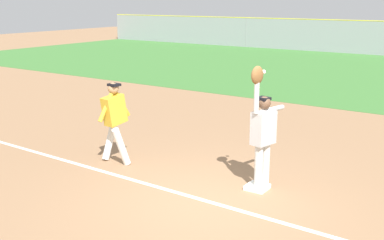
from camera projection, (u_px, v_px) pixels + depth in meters
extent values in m
plane|color=#936D4C|center=(209.00, 202.00, 8.25)|extent=(76.29, 76.29, 0.00)
cube|color=white|center=(70.00, 162.00, 10.29)|extent=(12.00, 0.37, 0.01)
cube|color=white|center=(257.00, 187.00, 8.81)|extent=(0.39, 0.39, 0.08)
cylinder|color=silver|center=(265.00, 165.00, 8.84)|extent=(0.18, 0.18, 0.85)
cylinder|color=silver|center=(258.00, 167.00, 8.71)|extent=(0.18, 0.18, 0.85)
cube|color=#B7B7B7|center=(263.00, 128.00, 8.60)|extent=(0.35, 0.49, 0.60)
sphere|color=brown|center=(264.00, 103.00, 8.48)|extent=(0.28, 0.28, 0.23)
cube|color=black|center=(263.00, 98.00, 8.49)|extent=(0.26, 0.24, 0.05)
cylinder|color=#B7B7B7|center=(257.00, 96.00, 8.30)|extent=(0.11, 0.11, 0.62)
cylinder|color=#B7B7B7|center=(272.00, 110.00, 8.67)|extent=(0.23, 0.62, 0.09)
ellipsoid|color=brown|center=(257.00, 75.00, 8.21)|extent=(0.20, 0.30, 0.32)
cylinder|color=white|center=(121.00, 147.00, 9.92)|extent=(0.20, 0.45, 0.85)
cylinder|color=white|center=(110.00, 140.00, 10.40)|extent=(0.20, 0.45, 0.85)
cube|color=gold|center=(114.00, 110.00, 9.98)|extent=(0.32, 0.55, 0.66)
sphere|color=tan|center=(113.00, 88.00, 9.87)|extent=(0.26, 0.26, 0.23)
cube|color=black|center=(114.00, 85.00, 9.83)|extent=(0.24, 0.22, 0.05)
cylinder|color=gold|center=(122.00, 104.00, 10.12)|extent=(0.14, 0.41, 0.58)
cylinder|color=gold|center=(106.00, 108.00, 9.80)|extent=(0.14, 0.41, 0.58)
sphere|color=white|center=(264.00, 72.00, 8.38)|extent=(0.07, 0.07, 0.07)
cylinder|color=gray|center=(118.00, 27.00, 41.12)|extent=(0.08, 0.08, 2.03)
cylinder|color=gray|center=(246.00, 33.00, 34.35)|extent=(0.08, 0.08, 2.03)
cube|color=black|center=(371.00, 41.00, 33.03)|extent=(4.50, 2.16, 0.55)
cube|color=#2D333D|center=(372.00, 34.00, 32.91)|extent=(2.30, 1.87, 0.40)
cylinder|color=black|center=(353.00, 43.00, 34.61)|extent=(0.61, 0.25, 0.60)
cylinder|color=black|center=(346.00, 45.00, 33.03)|extent=(0.61, 0.25, 0.60)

